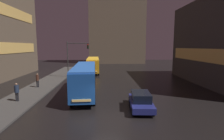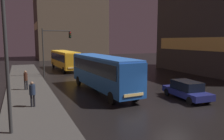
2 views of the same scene
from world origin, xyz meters
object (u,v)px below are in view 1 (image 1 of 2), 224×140
(bus_near, at_px, (85,77))
(pedestrian_mid, at_px, (37,79))
(bus_far, at_px, (93,64))
(car_taxi, at_px, (141,100))
(pedestrian_near, at_px, (17,90))
(traffic_light_main, at_px, (75,53))

(bus_near, distance_m, pedestrian_mid, 7.41)
(pedestrian_mid, bearing_deg, bus_far, 160.90)
(pedestrian_mid, bearing_deg, bus_near, 70.04)
(car_taxi, bearing_deg, bus_near, -38.74)
(pedestrian_near, height_order, pedestrian_mid, pedestrian_mid)
(pedestrian_mid, bearing_deg, traffic_light_main, 159.34)
(traffic_light_main, bearing_deg, bus_far, 67.19)
(pedestrian_mid, height_order, traffic_light_main, traffic_light_main)
(car_taxi, bearing_deg, pedestrian_near, -6.72)
(pedestrian_mid, bearing_deg, pedestrian_near, 7.95)
(bus_near, xyz_separation_m, pedestrian_near, (-6.40, -2.83, -0.82))
(pedestrian_near, bearing_deg, bus_far, -18.88)
(bus_near, distance_m, pedestrian_near, 7.04)
(bus_far, height_order, pedestrian_near, bus_far)
(pedestrian_near, distance_m, traffic_light_main, 14.42)
(pedestrian_near, relative_size, traffic_light_main, 0.28)
(bus_far, xyz_separation_m, pedestrian_mid, (-6.45, -14.02, -0.68))
(bus_near, xyz_separation_m, car_taxi, (5.50, -5.07, -1.31))
(pedestrian_near, bearing_deg, traffic_light_main, -16.12)
(pedestrian_near, distance_m, pedestrian_mid, 6.01)
(car_taxi, relative_size, pedestrian_near, 2.50)
(traffic_light_main, bearing_deg, car_taxi, -62.18)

